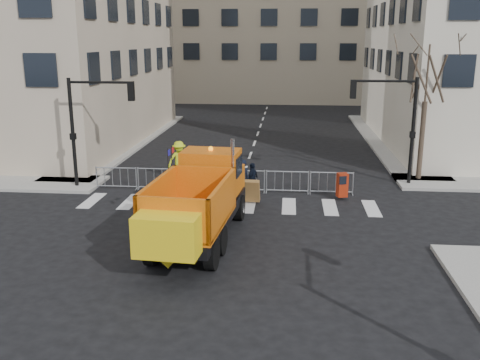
# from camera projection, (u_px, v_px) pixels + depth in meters

# --- Properties ---
(ground) EXTENTS (120.00, 120.00, 0.00)m
(ground) POSITION_uv_depth(u_px,v_px,m) (216.00, 252.00, 18.60)
(ground) COLOR black
(ground) RESTS_ON ground
(sidewalk_back) EXTENTS (64.00, 5.00, 0.15)m
(sidewalk_back) POSITION_uv_depth(u_px,v_px,m) (239.00, 185.00, 26.77)
(sidewalk_back) COLOR gray
(sidewalk_back) RESTS_ON ground
(traffic_light_left) EXTENTS (0.18, 0.18, 5.40)m
(traffic_light_left) POSITION_uv_depth(u_px,v_px,m) (73.00, 134.00, 25.85)
(traffic_light_left) COLOR black
(traffic_light_left) RESTS_ON ground
(traffic_light_right) EXTENTS (0.18, 0.18, 5.40)m
(traffic_light_right) POSITION_uv_depth(u_px,v_px,m) (413.00, 133.00, 26.30)
(traffic_light_right) COLOR black
(traffic_light_right) RESTS_ON ground
(crowd_barriers) EXTENTS (12.60, 0.60, 1.10)m
(crowd_barriers) POSITION_uv_depth(u_px,v_px,m) (222.00, 180.00, 25.85)
(crowd_barriers) COLOR #9EA0A5
(crowd_barriers) RESTS_ON ground
(street_tree) EXTENTS (3.00, 3.00, 7.50)m
(street_tree) POSITION_uv_depth(u_px,v_px,m) (424.00, 109.00, 26.93)
(street_tree) COLOR #382B21
(street_tree) RESTS_ON ground
(plow_truck) EXTENTS (3.41, 9.49, 3.61)m
(plow_truck) POSITION_uv_depth(u_px,v_px,m) (198.00, 200.00, 19.10)
(plow_truck) COLOR black
(plow_truck) RESTS_ON ground
(cop_a) EXTENTS (0.84, 0.72, 1.95)m
(cop_a) POSITION_uv_depth(u_px,v_px,m) (242.00, 180.00, 24.19)
(cop_a) COLOR black
(cop_a) RESTS_ON ground
(cop_b) EXTENTS (0.95, 0.82, 1.68)m
(cop_b) POSITION_uv_depth(u_px,v_px,m) (205.00, 188.00, 23.38)
(cop_b) COLOR black
(cop_b) RESTS_ON ground
(cop_c) EXTENTS (0.71, 1.01, 1.59)m
(cop_c) POSITION_uv_depth(u_px,v_px,m) (253.00, 179.00, 25.07)
(cop_c) COLOR black
(cop_c) RESTS_ON ground
(worker) EXTENTS (1.44, 1.31, 1.94)m
(worker) POSITION_uv_depth(u_px,v_px,m) (179.00, 160.00, 27.66)
(worker) COLOR #C5D719
(worker) RESTS_ON sidewalk_back
(newspaper_box) EXTENTS (0.54, 0.51, 1.10)m
(newspaper_box) POSITION_uv_depth(u_px,v_px,m) (342.00, 185.00, 24.46)
(newspaper_box) COLOR maroon
(newspaper_box) RESTS_ON sidewalk_back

